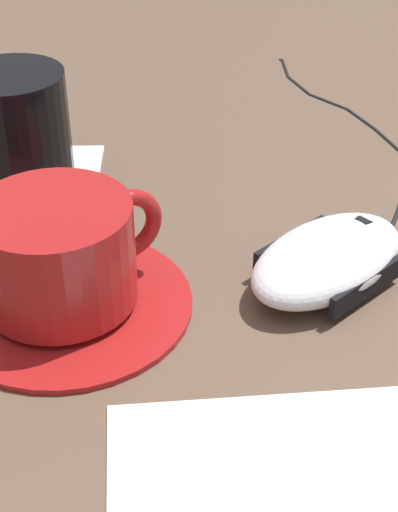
% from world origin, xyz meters
% --- Properties ---
extents(ground_plane, '(3.00, 3.00, 0.00)m').
position_xyz_m(ground_plane, '(0.00, 0.00, 0.00)').
color(ground_plane, brown).
extents(saucer, '(0.15, 0.15, 0.01)m').
position_xyz_m(saucer, '(-0.00, 0.02, 0.00)').
color(saucer, maroon).
rests_on(saucer, ground).
extents(coffee_cup, '(0.10, 0.10, 0.06)m').
position_xyz_m(coffee_cup, '(-0.00, 0.03, 0.04)').
color(coffee_cup, maroon).
rests_on(coffee_cup, saucer).
extents(computer_mouse, '(0.13, 0.11, 0.03)m').
position_xyz_m(computer_mouse, '(0.08, -0.12, 0.02)').
color(computer_mouse, silver).
rests_on(computer_mouse, ground).
extents(mouse_cable, '(0.30, 0.15, 0.00)m').
position_xyz_m(mouse_cable, '(0.29, -0.10, 0.00)').
color(mouse_cable, black).
rests_on(mouse_cable, ground).
extents(napkin_under_glass, '(0.15, 0.15, 0.00)m').
position_xyz_m(napkin_under_glass, '(0.12, 0.12, 0.00)').
color(napkin_under_glass, white).
rests_on(napkin_under_glass, ground).
extents(drinking_glass, '(0.08, 0.08, 0.09)m').
position_xyz_m(drinking_glass, '(0.12, 0.12, 0.05)').
color(drinking_glass, black).
rests_on(drinking_glass, napkin_under_glass).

